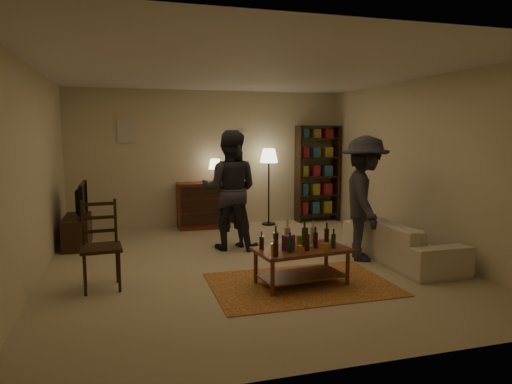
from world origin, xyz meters
name	(u,v)px	position (x,y,z in m)	size (l,w,h in m)	color
floor	(249,264)	(0.00, 0.00, 0.00)	(6.00, 6.00, 0.00)	#C6B793
room_shell	(177,136)	(-0.65, 2.98, 1.81)	(6.00, 6.00, 6.00)	beige
rug	(301,284)	(0.39, -1.02, 0.01)	(2.20, 1.50, 0.01)	maroon
coffee_table	(300,253)	(0.38, -1.02, 0.41)	(1.20, 0.75, 0.80)	brown
dining_chair	(100,241)	(-1.97, -0.43, 0.58)	(0.50, 0.50, 1.09)	#312010
tv_stand	(77,223)	(-2.44, 1.80, 0.38)	(0.40, 1.00, 1.06)	#312010
dresser	(204,204)	(-0.19, 2.71, 0.48)	(1.00, 0.50, 1.36)	maroon
bookshelf	(317,173)	(2.25, 2.78, 1.03)	(0.90, 0.34, 2.02)	#312010
floor_lamp	(269,161)	(1.13, 2.65, 1.31)	(0.36, 0.36, 1.55)	black
sofa	(401,240)	(2.20, -0.40, 0.30)	(2.08, 0.81, 0.61)	beige
person_left	(231,195)	(-0.04, 0.98, 0.87)	(0.63, 0.42, 1.74)	#24252B
person_right	(230,190)	(-0.05, 0.98, 0.95)	(0.93, 0.72, 1.91)	#27282F
person_by_sofa	(364,198)	(1.70, -0.19, 0.91)	(1.18, 0.68, 1.83)	#28272F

